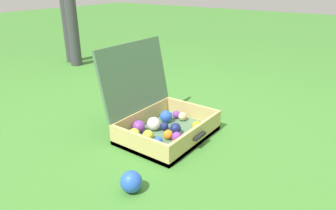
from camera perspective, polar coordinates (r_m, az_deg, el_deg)
name	(u,v)px	position (r m, az deg, el deg)	size (l,w,h in m)	color
ground_plane	(153,141)	(1.83, -2.81, -6.62)	(16.00, 16.00, 0.00)	#3D7A2D
open_suitcase	(158,117)	(1.86, -1.79, -2.19)	(0.55, 0.53, 0.54)	#4C7051
stray_ball_on_grass	(131,182)	(1.42, -6.82, -13.90)	(0.10, 0.10, 0.10)	blue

